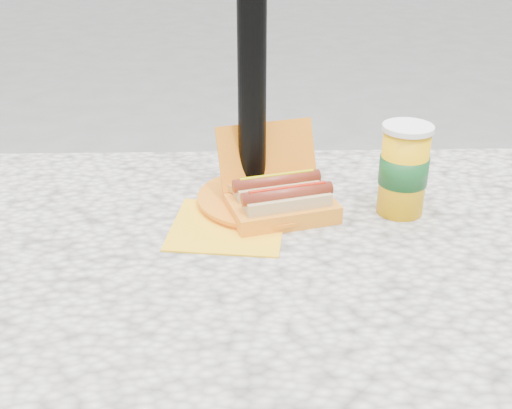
{
  "coord_description": "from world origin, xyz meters",
  "views": [
    {
      "loc": [
        -0.02,
        -0.92,
        1.28
      ],
      "look_at": [
        0.0,
        0.04,
        0.8
      ],
      "focal_mm": 45.0,
      "sensor_mm": 36.0,
      "label": 1
    }
  ],
  "objects_px": {
    "soda_cup": "(404,170)",
    "hotdog_box": "(281,198)",
    "fries_plate": "(260,198)",
    "umbrella_pole": "(252,6)"
  },
  "relations": [
    {
      "from": "hotdog_box",
      "to": "soda_cup",
      "type": "distance_m",
      "value": 0.22
    },
    {
      "from": "soda_cup",
      "to": "hotdog_box",
      "type": "bearing_deg",
      "value": -178.18
    },
    {
      "from": "umbrella_pole",
      "to": "hotdog_box",
      "type": "bearing_deg",
      "value": -54.19
    },
    {
      "from": "umbrella_pole",
      "to": "fries_plate",
      "type": "bearing_deg",
      "value": -60.8
    },
    {
      "from": "umbrella_pole",
      "to": "soda_cup",
      "type": "relative_size",
      "value": 13.47
    },
    {
      "from": "umbrella_pole",
      "to": "hotdog_box",
      "type": "relative_size",
      "value": 9.97
    },
    {
      "from": "hotdog_box",
      "to": "soda_cup",
      "type": "bearing_deg",
      "value": -14.05
    },
    {
      "from": "hotdog_box",
      "to": "fries_plate",
      "type": "height_order",
      "value": "hotdog_box"
    },
    {
      "from": "umbrella_pole",
      "to": "hotdog_box",
      "type": "xyz_separation_m",
      "value": [
        0.05,
        -0.07,
        -0.32
      ]
    },
    {
      "from": "soda_cup",
      "to": "fries_plate",
      "type": "bearing_deg",
      "value": 172.02
    }
  ]
}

